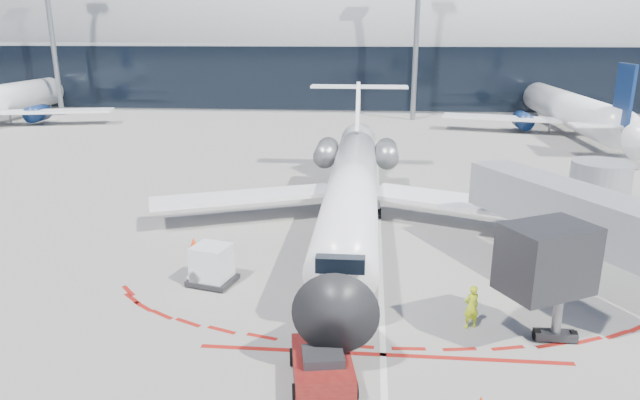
# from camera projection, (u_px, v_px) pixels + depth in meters

# --- Properties ---
(ground) EXTENTS (260.00, 260.00, 0.00)m
(ground) POSITION_uv_depth(u_px,v_px,m) (380.00, 245.00, 32.42)
(ground) COLOR gray
(ground) RESTS_ON ground
(apron_centerline) EXTENTS (0.25, 40.00, 0.01)m
(apron_centerline) POSITION_uv_depth(u_px,v_px,m) (379.00, 233.00, 34.32)
(apron_centerline) COLOR silver
(apron_centerline) RESTS_ON ground
(apron_stop_bar) EXTENTS (14.00, 0.25, 0.01)m
(apron_stop_bar) POSITION_uv_depth(u_px,v_px,m) (383.00, 355.00, 21.44)
(apron_stop_bar) COLOR maroon
(apron_stop_bar) RESTS_ON ground
(terminal_building) EXTENTS (150.00, 24.15, 24.00)m
(terminal_building) POSITION_uv_depth(u_px,v_px,m) (377.00, 51.00, 91.99)
(terminal_building) COLOR gray
(terminal_building) RESTS_ON ground
(jet_bridge) EXTENTS (10.03, 15.20, 4.90)m
(jet_bridge) POSITION_uv_depth(u_px,v_px,m) (583.00, 216.00, 27.85)
(jet_bridge) COLOR gray
(jet_bridge) RESTS_ON ground
(light_mast_west) EXTENTS (0.70, 0.70, 25.00)m
(light_mast_west) POSITION_uv_depth(u_px,v_px,m) (51.00, 24.00, 78.48)
(light_mast_west) COLOR gray
(light_mast_west) RESTS_ON ground
(light_mast_centre) EXTENTS (0.70, 0.70, 25.00)m
(light_mast_centre) POSITION_uv_depth(u_px,v_px,m) (417.00, 24.00, 74.23)
(light_mast_centre) COLOR gray
(light_mast_centre) RESTS_ON ground
(regional_jet) EXTENTS (25.59, 31.55, 7.90)m
(regional_jet) POSITION_uv_depth(u_px,v_px,m) (352.00, 185.00, 34.90)
(regional_jet) COLOR white
(regional_jet) RESTS_ON ground
(pushback_tug) EXTENTS (2.62, 5.16, 1.31)m
(pushback_tug) POSITION_uv_depth(u_px,v_px,m) (322.00, 366.00, 19.68)
(pushback_tug) COLOR #540C0E
(pushback_tug) RESTS_ON ground
(ramp_worker) EXTENTS (0.80, 0.67, 1.87)m
(ramp_worker) POSITION_uv_depth(u_px,v_px,m) (471.00, 307.00, 23.17)
(ramp_worker) COLOR #D0F319
(ramp_worker) RESTS_ON ground
(uld_container) EXTENTS (2.44, 2.21, 1.94)m
(uld_container) POSITION_uv_depth(u_px,v_px,m) (212.00, 265.00, 27.20)
(uld_container) COLOR black
(uld_container) RESTS_ON ground
(safety_cone_left) EXTENTS (0.39, 0.39, 0.54)m
(safety_cone_left) POSITION_uv_depth(u_px,v_px,m) (194.00, 242.00, 32.04)
(safety_cone_left) COLOR red
(safety_cone_left) RESTS_ON ground
(bg_airliner_1) EXTENTS (34.08, 36.08, 11.03)m
(bg_airliner_1) POSITION_uv_depth(u_px,v_px,m) (571.00, 86.00, 66.55)
(bg_airliner_1) COLOR white
(bg_airliner_1) RESTS_ON ground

